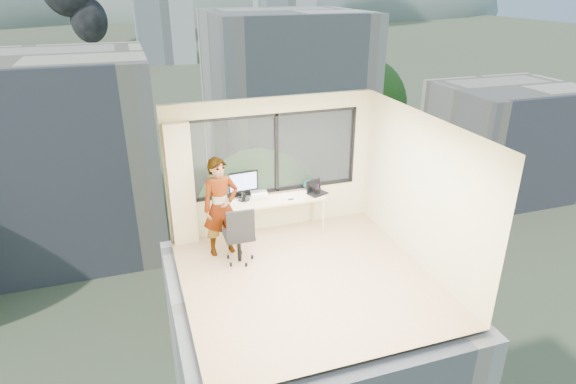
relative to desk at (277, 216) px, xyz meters
name	(u,v)px	position (x,y,z in m)	size (l,w,h in m)	color
floor	(307,279)	(0.00, -1.66, -0.38)	(4.00, 4.00, 0.01)	tan
ceiling	(310,126)	(0.00, -1.66, 2.23)	(4.00, 4.00, 0.01)	white
wall_front	(368,277)	(0.00, -3.66, 0.93)	(4.00, 0.01, 2.60)	beige
wall_left	(177,227)	(-2.00, -1.66, 0.93)	(0.01, 4.00, 2.60)	beige
wall_right	(421,191)	(2.00, -1.66, 0.93)	(0.01, 4.00, 2.60)	beige
window_wall	(274,153)	(0.05, 0.34, 1.15)	(3.30, 0.16, 1.55)	black
curtain	(181,185)	(-1.72, 0.22, 0.77)	(0.45, 0.14, 2.30)	#F6ECC0
desk	(277,216)	(0.00, 0.00, 0.00)	(1.80, 0.60, 0.75)	beige
chair	(239,233)	(-0.93, -0.76, 0.17)	(0.56, 0.56, 1.10)	black
person	(221,207)	(-1.14, -0.35, 0.52)	(0.65, 0.43, 1.79)	#2D2D33
monitor	(243,186)	(-0.61, 0.13, 0.66)	(0.57, 0.12, 0.57)	black
game_console	(259,194)	(-0.29, 0.20, 0.41)	(0.31, 0.26, 0.08)	white
laptop	(318,188)	(0.80, -0.06, 0.49)	(0.36, 0.38, 0.23)	black
cellphone	(291,199)	(0.23, -0.14, 0.38)	(0.10, 0.05, 0.01)	black
pen_cup	(318,191)	(0.80, -0.06, 0.43)	(0.09, 0.09, 0.11)	black
handbag	(309,184)	(0.73, 0.24, 0.47)	(0.24, 0.12, 0.18)	#0B4544
exterior_ground	(134,63)	(0.00, 118.34, -14.38)	(400.00, 400.00, 0.04)	#515B3D
near_bldg_a	(38,158)	(-9.00, 28.34, -7.38)	(16.00, 12.00, 14.00)	beige
near_bldg_b	(285,98)	(12.00, 36.34, -6.38)	(14.00, 13.00, 16.00)	beige
near_bldg_c	(504,140)	(30.00, 26.34, -9.38)	(12.00, 10.00, 10.00)	beige
far_tower_c	(284,0)	(45.00, 138.34, -1.38)	(15.00, 15.00, 26.00)	silver
hill_b	(279,10)	(100.00, 318.34, -14.38)	(300.00, 220.00, 96.00)	slate
tree_b	(261,239)	(4.00, 16.34, -9.88)	(7.60, 7.60, 9.00)	#27541C
tree_c	(367,115)	(22.00, 38.34, -9.38)	(8.40, 8.40, 10.00)	#27541C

